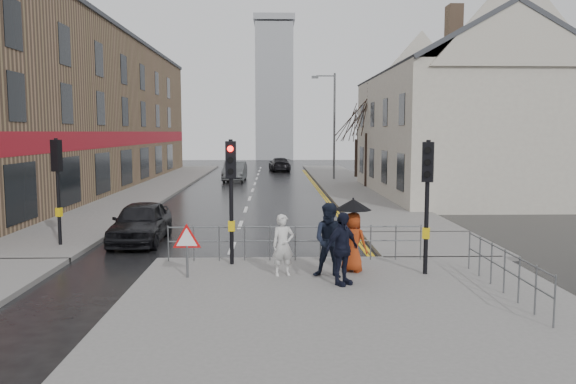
{
  "coord_description": "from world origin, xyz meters",
  "views": [
    {
      "loc": [
        1.34,
        -14.88,
        3.74
      ],
      "look_at": [
        1.81,
        2.92,
        1.82
      ],
      "focal_mm": 35.0,
      "sensor_mm": 36.0,
      "label": 1
    }
  ],
  "objects": [
    {
      "name": "traffic_signal_near_left",
      "position": [
        0.2,
        0.2,
        2.46
      ],
      "size": [
        0.28,
        0.27,
        3.4
      ],
      "color": "black",
      "rests_on": "near_pavement"
    },
    {
      "name": "near_pavement",
      "position": [
        3.0,
        -3.5,
        0.07
      ],
      "size": [
        10.0,
        9.0,
        0.14
      ],
      "primitive_type": "cube",
      "color": "#605E5B",
      "rests_on": "ground"
    },
    {
      "name": "guard_railing_side",
      "position": [
        6.5,
        -2.75,
        0.84
      ],
      "size": [
        0.04,
        4.54,
        1.0
      ],
      "color": "#595B5E",
      "rests_on": "near_pavement"
    },
    {
      "name": "right_pavement",
      "position": [
        6.5,
        25.0,
        0.07
      ],
      "size": [
        4.0,
        40.0,
        0.14
      ],
      "primitive_type": "cube",
      "color": "#605E5B",
      "rests_on": "ground"
    },
    {
      "name": "pedestrian_b",
      "position": [
        2.76,
        -1.28,
        1.07
      ],
      "size": [
        1.04,
        0.9,
        1.86
      ],
      "primitive_type": "imported",
      "rotation": [
        0.0,
        0.0,
        -0.24
      ],
      "color": "black",
      "rests_on": "near_pavement"
    },
    {
      "name": "pedestrian_with_umbrella",
      "position": [
        3.38,
        -0.71,
        1.22
      ],
      "size": [
        0.96,
        0.96,
        1.89
      ],
      "color": "#993311",
      "rests_on": "near_pavement"
    },
    {
      "name": "traffic_signal_near_right",
      "position": [
        5.2,
        -1.0,
        2.46
      ],
      "size": [
        0.34,
        0.33,
        3.4
      ],
      "color": "black",
      "rests_on": "near_pavement"
    },
    {
      "name": "street_lamp",
      "position": [
        5.82,
        28.0,
        4.71
      ],
      "size": [
        1.83,
        0.25,
        8.0
      ],
      "color": "#595B5E",
      "rests_on": "right_pavement"
    },
    {
      "name": "warning_sign",
      "position": [
        -0.8,
        -1.21,
        1.04
      ],
      "size": [
        0.8,
        0.07,
        1.35
      ],
      "color": "#595B5E",
      "rests_on": "near_pavement"
    },
    {
      "name": "traffic_signal_far_left",
      "position": [
        -5.5,
        3.0,
        2.46
      ],
      "size": [
        0.34,
        0.33,
        3.4
      ],
      "color": "black",
      "rests_on": "left_pavement"
    },
    {
      "name": "church_tower",
      "position": [
        1.5,
        62.0,
        9.0
      ],
      "size": [
        5.0,
        5.0,
        18.0
      ],
      "primitive_type": "cube",
      "color": "#919499",
      "rests_on": "ground"
    },
    {
      "name": "car_far",
      "position": [
        1.93,
        38.45,
        0.65
      ],
      "size": [
        2.2,
        4.61,
        1.3
      ],
      "primitive_type": "imported",
      "rotation": [
        0.0,
        0.0,
        3.23
      ],
      "color": "black",
      "rests_on": "ground"
    },
    {
      "name": "tree_far",
      "position": [
        8.0,
        30.0,
        4.42
      ],
      "size": [
        2.4,
        2.4,
        5.64
      ],
      "color": "#32231B",
      "rests_on": "right_pavement"
    },
    {
      "name": "pedestrian_d",
      "position": [
        2.95,
        -1.97,
        1.01
      ],
      "size": [
        1.05,
        0.97,
        1.73
      ],
      "primitive_type": "imported",
      "rotation": [
        0.0,
        0.0,
        0.69
      ],
      "color": "black",
      "rests_on": "near_pavement"
    },
    {
      "name": "pedestrian_a",
      "position": [
        1.58,
        -1.07,
        0.91
      ],
      "size": [
        0.64,
        0.5,
        1.55
      ],
      "primitive_type": "imported",
      "rotation": [
        0.0,
        0.0,
        0.25
      ],
      "color": "silver",
      "rests_on": "near_pavement"
    },
    {
      "name": "ground",
      "position": [
        0.0,
        0.0,
        0.0
      ],
      "size": [
        120.0,
        120.0,
        0.0
      ],
      "primitive_type": "plane",
      "color": "black",
      "rests_on": "ground"
    },
    {
      "name": "building_left_terrace",
      "position": [
        -12.0,
        22.0,
        5.0
      ],
      "size": [
        8.0,
        42.0,
        10.0
      ],
      "primitive_type": "cube",
      "color": "#84654C",
      "rests_on": "ground"
    },
    {
      "name": "car_mid",
      "position": [
        -1.59,
        27.82,
        0.74
      ],
      "size": [
        1.68,
        4.53,
        1.48
      ],
      "primitive_type": "imported",
      "rotation": [
        0.0,
        0.0,
        -0.03
      ],
      "color": "#444749",
      "rests_on": "ground"
    },
    {
      "name": "tree_near",
      "position": [
        7.5,
        22.0,
        5.14
      ],
      "size": [
        2.4,
        2.4,
        6.58
      ],
      "color": "#32231B",
      "rests_on": "right_pavement"
    },
    {
      "name": "pavement_bridge_right",
      "position": [
        6.5,
        3.0,
        0.07
      ],
      "size": [
        4.0,
        4.2,
        0.14
      ],
      "primitive_type": "cube",
      "color": "#605E5B",
      "rests_on": "ground"
    },
    {
      "name": "building_right_cream",
      "position": [
        12.0,
        18.0,
        4.78
      ],
      "size": [
        9.0,
        16.4,
        10.1
      ],
      "color": "beige",
      "rests_on": "ground"
    },
    {
      "name": "left_pavement",
      "position": [
        -6.5,
        23.0,
        0.07
      ],
      "size": [
        4.0,
        44.0,
        0.14
      ],
      "primitive_type": "cube",
      "color": "#605E5B",
      "rests_on": "ground"
    },
    {
      "name": "car_parked",
      "position": [
        -3.15,
        4.0,
        0.7
      ],
      "size": [
        1.68,
        4.1,
        1.39
      ],
      "primitive_type": "imported",
      "rotation": [
        0.0,
        0.0,
        0.01
      ],
      "color": "black",
      "rests_on": "ground"
    },
    {
      "name": "guard_railing_front",
      "position": [
        1.95,
        0.6,
        0.86
      ],
      "size": [
        7.14,
        0.04,
        1.0
      ],
      "color": "#595B5E",
      "rests_on": "near_pavement"
    }
  ]
}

